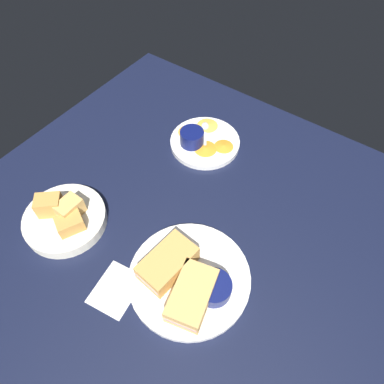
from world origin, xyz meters
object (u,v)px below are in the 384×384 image
sandwich_half_far (192,295)px  spoon_by_dark_ramekin (191,275)px  ramekin_dark_sauce (214,287)px  spoon_by_gravy_ramekin (205,129)px  bread_basket_rear (65,218)px  sandwich_half_near (168,263)px  plate_sandwich_main (189,278)px  plate_chips_companion (205,142)px  ramekin_light_gravy (192,137)px

sandwich_half_far → spoon_by_dark_ramekin: (4.26, 3.30, -2.04)cm
ramekin_dark_sauce → spoon_by_dark_ramekin: bearing=89.4°
spoon_by_gravy_ramekin → bread_basket_rear: size_ratio=0.44×
sandwich_half_far → bread_basket_rear: bread_basket_rear is taller
sandwich_half_far → spoon_by_gravy_ramekin: sandwich_half_far is taller
spoon_by_gravy_ramekin → bread_basket_rear: bread_basket_rear is taller
sandwich_half_near → spoon_by_gravy_ramekin: sandwich_half_near is taller
plate_sandwich_main → plate_chips_companion: (37.09, 21.04, 0.00)cm
sandwich_half_far → ramekin_light_gravy: 46.58cm
sandwich_half_far → spoon_by_dark_ramekin: bearing=37.7°
plate_chips_companion → ramekin_light_gravy: size_ratio=2.97×
spoon_by_dark_ramekin → spoon_by_gravy_ramekin: same height
ramekin_light_gravy → spoon_by_dark_ramekin: bearing=-144.7°
spoon_by_dark_ramekin → plate_chips_companion: spoon_by_dark_ramekin is taller
spoon_by_dark_ramekin → ramekin_light_gravy: 41.24cm
bread_basket_rear → plate_chips_companion: bearing=-16.6°
ramekin_light_gravy → bread_basket_rear: bearing=165.6°
plate_sandwich_main → spoon_by_dark_ramekin: 1.24cm
bread_basket_rear → sandwich_half_near: bearing=-80.7°
plate_chips_companion → spoon_by_gravy_ramekin: 4.67cm
sandwich_half_near → plate_chips_companion: (38.18, 15.93, -3.20)cm
spoon_by_dark_ramekin → spoon_by_gravy_ramekin: size_ratio=1.10×
ramekin_light_gravy → bread_basket_rear: (-39.80, 10.20, -1.61)cm
plate_chips_companion → ramekin_dark_sauce: bearing=-143.5°
sandwich_half_far → ramekin_light_gravy: (37.89, 27.10, -0.05)cm
ramekin_dark_sauce → plate_chips_companion: (36.77, 27.21, -2.68)cm
ramekin_dark_sauce → spoon_by_gravy_ramekin: size_ratio=0.87×
sandwich_half_near → plate_chips_companion: size_ratio=0.68×
sandwich_half_near → sandwich_half_far: bearing=-108.0°
ramekin_dark_sauce → spoon_by_gravy_ramekin: ramekin_dark_sauce is taller
bread_basket_rear → plate_sandwich_main: bearing=-80.3°
ramekin_dark_sauce → ramekin_light_gravy: (33.69, 29.78, 0.47)cm
sandwich_half_near → plate_sandwich_main: bearing=-78.0°
sandwich_half_near → spoon_by_gravy_ramekin: 45.85cm
spoon_by_dark_ramekin → ramekin_light_gravy: ramekin_light_gravy is taller
plate_sandwich_main → ramekin_dark_sauce: size_ratio=3.50×
sandwich_half_near → spoon_by_dark_ramekin: bearing=-74.5°
ramekin_light_gravy → bread_basket_rear: bread_basket_rear is taller
plate_sandwich_main → sandwich_half_near: bearing=102.0°
bread_basket_rear → ramekin_dark_sauce: bearing=-81.3°
spoon_by_dark_ramekin → bread_basket_rear: 34.55cm
ramekin_dark_sauce → plate_chips_companion: 45.82cm
plate_chips_companion → bread_basket_rear: size_ratio=1.02×
ramekin_dark_sauce → ramekin_light_gravy: ramekin_light_gravy is taller
plate_sandwich_main → spoon_by_gravy_ramekin: (40.84, 23.57, 1.16)cm
sandwich_half_far → spoon_by_gravy_ramekin: size_ratio=1.62×
sandwich_half_near → spoon_by_gravy_ramekin: bearing=23.8°
ramekin_dark_sauce → plate_sandwich_main: bearing=93.0°
sandwich_half_near → sandwich_half_far: 9.04cm
sandwich_half_near → sandwich_half_far: size_ratio=0.96×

